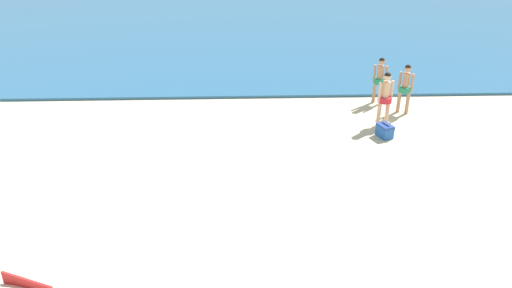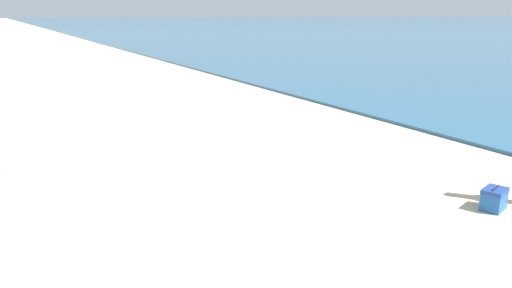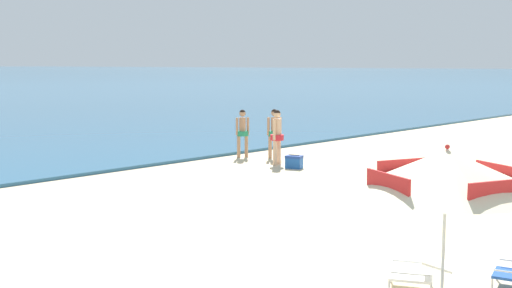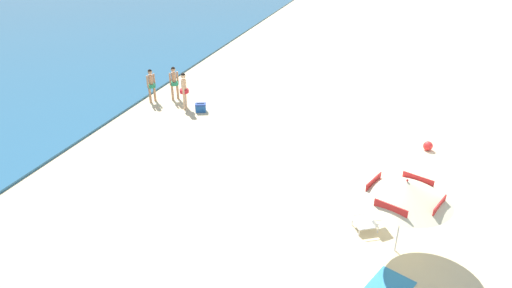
# 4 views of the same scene
# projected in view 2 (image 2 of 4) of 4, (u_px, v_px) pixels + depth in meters

# --- Properties ---
(cooler_box) EXTENTS (0.50, 0.59, 0.43)m
(cooler_box) POSITION_uv_depth(u_px,v_px,m) (494.00, 199.00, 8.98)
(cooler_box) COLOR #1E56A8
(cooler_box) RESTS_ON ground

